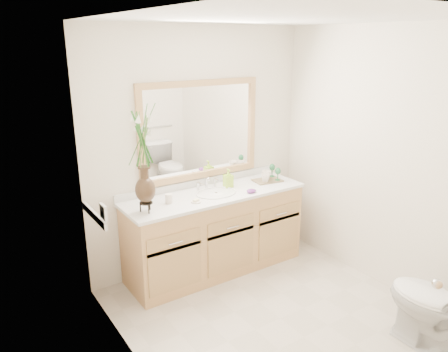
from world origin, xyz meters
TOP-DOWN VIEW (x-y plane):
  - floor at (0.00, 0.00)m, footprint 2.60×2.60m
  - ceiling at (0.00, 0.00)m, footprint 2.40×2.60m
  - wall_back at (0.00, 1.30)m, footprint 2.40×0.02m
  - wall_left at (-1.20, 0.00)m, footprint 0.02×2.60m
  - wall_right at (1.20, 0.00)m, footprint 0.02×2.60m
  - vanity at (0.00, 1.01)m, footprint 1.80×0.55m
  - counter at (0.00, 1.01)m, footprint 1.84×0.57m
  - sink at (0.00, 1.00)m, footprint 0.38×0.34m
  - mirror at (0.00, 1.28)m, footprint 1.32×0.04m
  - switch_plate at (-1.19, 0.76)m, footprint 0.02×0.12m
  - door at (-0.30, -1.29)m, footprint 0.80×0.03m
  - toilet at (0.70, -0.92)m, footprint 0.42×0.75m
  - flower_vase at (-0.76, 0.93)m, footprint 0.21×0.21m
  - tumbler at (-0.50, 1.01)m, footprint 0.07×0.07m
  - soap_dish at (-0.29, 0.89)m, footprint 0.09×0.09m
  - soap_bottle at (0.21, 1.09)m, footprint 0.09×0.09m
  - purple_dish at (0.30, 0.82)m, footprint 0.11×0.09m
  - tray at (0.66, 1.02)m, footprint 0.31×0.23m
  - mug_left at (0.60, 0.98)m, footprint 0.12×0.12m
  - mug_right at (0.66, 1.04)m, footprint 0.13×0.13m
  - goblet_front at (0.74, 0.95)m, footprint 0.06×0.06m
  - goblet_back at (0.77, 1.08)m, footprint 0.06×0.06m

SIDE VIEW (x-z plane):
  - floor at x=0.00m, z-range 0.00..0.00m
  - toilet at x=0.70m, z-range 0.00..0.74m
  - vanity at x=0.00m, z-range 0.00..0.80m
  - sink at x=0.00m, z-range 0.66..0.89m
  - counter at x=0.00m, z-range 0.80..0.83m
  - tray at x=0.66m, z-range 0.83..0.84m
  - soap_dish at x=-0.29m, z-range 0.82..0.86m
  - purple_dish at x=0.30m, z-range 0.83..0.87m
  - tumbler at x=-0.50m, z-range 0.83..0.92m
  - mug_left at x=0.60m, z-range 0.84..0.94m
  - mug_right at x=0.66m, z-range 0.84..0.94m
  - soap_bottle at x=0.21m, z-range 0.83..1.00m
  - goblet_front at x=0.74m, z-range 0.87..1.00m
  - goblet_back at x=0.77m, z-range 0.87..1.01m
  - switch_plate at x=-1.19m, z-range 0.92..1.04m
  - door at x=-0.30m, z-range 0.00..2.00m
  - wall_back at x=0.00m, z-range 0.00..2.40m
  - wall_left at x=-1.20m, z-range 0.00..2.40m
  - wall_right at x=1.20m, z-range 0.00..2.40m
  - flower_vase at x=-0.76m, z-range 0.98..1.82m
  - mirror at x=0.00m, z-range 0.92..1.89m
  - ceiling at x=0.00m, z-range 2.39..2.41m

